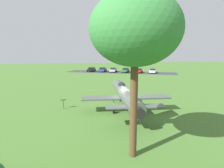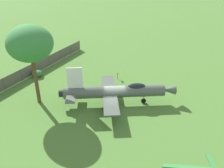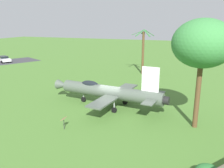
# 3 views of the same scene
# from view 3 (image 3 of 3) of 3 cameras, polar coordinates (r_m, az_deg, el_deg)

# --- Properties ---
(ground_plane) EXTENTS (200.00, 200.00, 0.00)m
(ground_plane) POSITION_cam_3_polar(r_m,az_deg,el_deg) (26.48, -0.44, -5.56)
(ground_plane) COLOR #47722D
(display_jet) EXTENTS (14.04, 9.63, 4.98)m
(display_jet) POSITION_cam_3_polar(r_m,az_deg,el_deg) (26.07, -1.12, -1.82)
(display_jet) COLOR #4C564C
(display_jet) RESTS_ON ground_plane
(shade_tree) EXTENTS (5.14, 5.13, 9.64)m
(shade_tree) POSITION_cam_3_polar(r_m,az_deg,el_deg) (21.05, 21.34, 9.12)
(shade_tree) COLOR brown
(shade_tree) RESTS_ON ground_plane
(palm_tree) EXTENTS (3.96, 3.46, 7.99)m
(palm_tree) POSITION_cam_3_polar(r_m,az_deg,el_deg) (42.77, 7.60, 7.98)
(palm_tree) COLOR brown
(palm_tree) RESTS_ON ground_plane
(info_plaque) EXTENTS (0.48, 0.65, 1.14)m
(info_plaque) POSITION_cam_3_polar(r_m,az_deg,el_deg) (21.29, -11.74, -8.71)
(info_plaque) COLOR #333333
(info_plaque) RESTS_ON ground_plane
(parked_car_white) EXTENTS (4.88, 3.82, 1.40)m
(parked_car_white) POSITION_cam_3_polar(r_m,az_deg,el_deg) (61.35, -24.98, 5.59)
(parked_car_white) COLOR silver
(parked_car_white) RESTS_ON ground_plane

